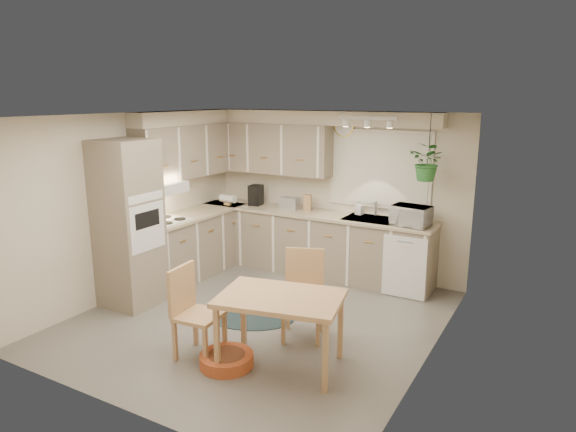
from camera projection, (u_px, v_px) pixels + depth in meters
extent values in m
plane|color=#66635A|center=(259.00, 319.00, 6.15)|extent=(4.20, 4.20, 0.00)
plane|color=white|center=(256.00, 116.00, 5.60)|extent=(4.20, 4.20, 0.00)
cube|color=beige|center=(334.00, 192.00, 7.65)|extent=(4.00, 0.04, 2.40)
cube|color=beige|center=(115.00, 277.00, 4.10)|extent=(4.00, 0.04, 2.40)
cube|color=beige|center=(131.00, 204.00, 6.83)|extent=(0.04, 4.20, 2.40)
cube|color=beige|center=(433.00, 247.00, 4.92)|extent=(0.04, 4.20, 2.40)
cube|color=gray|center=(194.00, 245.00, 7.60)|extent=(0.60, 1.85, 0.90)
cube|color=gray|center=(312.00, 244.00, 7.67)|extent=(3.60, 0.60, 0.90)
cube|color=tan|center=(193.00, 214.00, 7.49)|extent=(0.64, 1.89, 0.04)
cube|color=tan|center=(312.00, 213.00, 7.55)|extent=(3.64, 0.64, 0.04)
cube|color=gray|center=(128.00, 224.00, 6.39)|extent=(0.65, 0.65, 2.10)
cube|color=silver|center=(147.00, 227.00, 6.24)|extent=(0.02, 0.56, 0.58)
cube|color=gray|center=(189.00, 151.00, 7.45)|extent=(0.35, 2.00, 0.75)
cube|color=gray|center=(270.00, 148.00, 7.84)|extent=(2.00, 0.35, 0.75)
cube|color=beige|center=(186.00, 118.00, 7.35)|extent=(0.30, 2.00, 0.20)
cube|color=beige|center=(318.00, 118.00, 7.37)|extent=(3.60, 0.30, 0.20)
cube|color=silver|center=(166.00, 221.00, 6.99)|extent=(0.52, 0.58, 0.02)
cube|color=silver|center=(163.00, 188.00, 6.90)|extent=(0.40, 0.60, 0.14)
cube|color=white|center=(379.00, 169.00, 7.20)|extent=(1.40, 0.02, 1.00)
cube|color=beige|center=(379.00, 169.00, 7.21)|extent=(1.50, 0.02, 1.10)
cube|color=#999CA0|center=(370.00, 222.00, 7.13)|extent=(0.70, 0.48, 0.10)
cube|color=silver|center=(404.00, 267.00, 6.69)|extent=(0.58, 0.02, 0.83)
cube|color=silver|center=(367.00, 118.00, 6.59)|extent=(0.80, 0.04, 0.04)
cylinder|color=#ECD453|center=(344.00, 126.00, 7.33)|extent=(0.30, 0.03, 0.30)
cube|color=tan|center=(281.00, 331.00, 5.01)|extent=(1.31, 1.01, 0.74)
cube|color=tan|center=(199.00, 313.00, 5.18)|extent=(0.48, 0.48, 0.94)
cube|color=tan|center=(303.00, 296.00, 5.58)|extent=(0.59, 0.59, 0.97)
ellipsoid|color=black|center=(252.00, 316.00, 6.22)|extent=(1.28, 1.12, 0.01)
cylinder|color=#AE5722|center=(227.00, 360.00, 5.08)|extent=(0.61, 0.61, 0.12)
imported|color=silver|center=(411.00, 214.00, 6.72)|extent=(0.52, 0.33, 0.33)
imported|color=silver|center=(359.00, 212.00, 7.35)|extent=(0.13, 0.22, 0.10)
imported|color=#29672B|center=(428.00, 166.00, 6.48)|extent=(0.56, 0.59, 0.38)
cube|color=black|center=(256.00, 195.00, 7.99)|extent=(0.20, 0.24, 0.31)
cube|color=#999CA0|center=(290.00, 203.00, 7.74)|extent=(0.29, 0.17, 0.17)
cube|color=tan|center=(308.00, 203.00, 7.62)|extent=(0.13, 0.13, 0.24)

